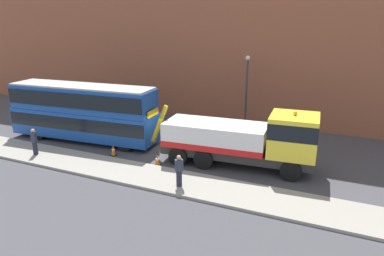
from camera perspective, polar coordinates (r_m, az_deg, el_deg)
The scene contains 10 objects.
ground_plane at distance 24.13m, azimuth -4.47°, elevation -3.51°, with size 120.00×120.00×0.00m, color #424247.
near_kerb at distance 20.80m, azimuth -10.02°, elevation -7.02°, with size 60.00×2.80×0.15m, color gray.
building_facade at distance 30.72m, azimuth 3.45°, elevation 16.34°, with size 60.00×1.50×16.00m.
recovery_tow_truck at distance 21.05m, azimuth 8.48°, elevation -1.71°, with size 10.22×3.31×3.67m.
double_decker_bus at distance 26.48m, azimuth -17.09°, elevation 2.71°, with size 11.17×3.37×4.06m.
pedestrian_onlooker at distance 24.74m, azimuth -24.00°, elevation -2.06°, with size 0.42×0.48×1.71m.
pedestrian_bystander at distance 18.44m, azimuth -2.09°, elevation -6.92°, with size 0.47×0.46×1.71m.
traffic_cone_near_bus at distance 23.54m, azimuth -12.53°, elevation -3.55°, with size 0.36×0.36×0.72m.
traffic_cone_midway at distance 21.59m, azimuth -5.59°, elevation -5.13°, with size 0.36×0.36×0.72m.
street_lamp at distance 27.95m, azimuth 8.76°, elevation 6.61°, with size 0.36×0.36×5.83m.
Camera 1 is at (10.90, -19.77, 8.52)m, focal length 33.20 mm.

